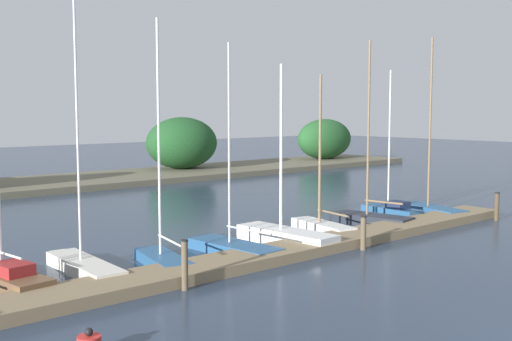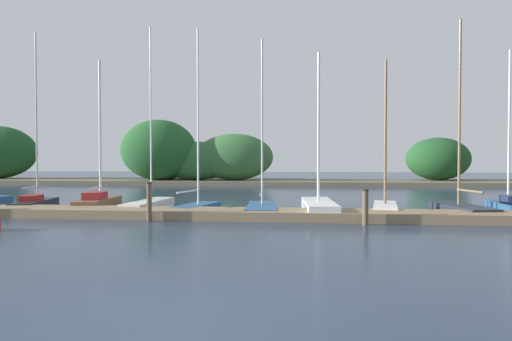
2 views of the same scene
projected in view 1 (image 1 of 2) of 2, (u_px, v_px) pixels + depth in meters
The scene contains 13 objects.
dock_pier at pixel (264, 256), 21.08m from camera, with size 28.20×1.80×0.35m.
sailboat_2 at pixel (4, 274), 17.86m from camera, with size 1.48×3.92×6.87m.
sailboat_3 at pixel (82, 263), 19.50m from camera, with size 1.21×4.27×8.30m.
sailboat_4 at pixel (161, 255), 20.51m from camera, with size 1.64×3.33×7.90m.
sailboat_5 at pixel (232, 245), 22.27m from camera, with size 1.44×4.04×7.32m.
sailboat_6 at pixel (283, 235), 23.69m from camera, with size 1.41×4.51×6.69m.
sailboat_7 at pixel (321, 223), 26.02m from camera, with size 1.49×3.59×6.44m.
sailboat_8 at pixel (369, 216), 27.85m from camera, with size 1.71×3.86×7.97m.
sailboat_9 at pixel (390, 210), 29.55m from camera, with size 1.26×3.23×6.81m.
sailboat_10 at pixel (429, 206), 30.53m from camera, with size 2.00×4.02×8.40m.
mooring_piling_1 at pixel (185, 265), 17.63m from camera, with size 0.21×0.21×1.44m.
mooring_piling_2 at pixel (363, 233), 22.72m from camera, with size 0.23×0.23×1.23m.
mooring_piling_3 at pixel (497, 206), 28.68m from camera, with size 0.24×0.24×1.29m.
Camera 1 is at (-13.93, -4.40, 5.05)m, focal length 44.52 mm.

